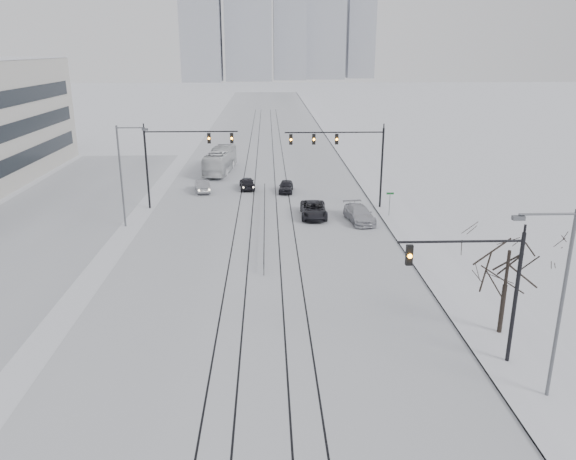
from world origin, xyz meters
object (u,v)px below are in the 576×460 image
object	(u,v)px
sedan_nb_right	(359,214)
traffic_mast_near	(485,281)
sedan_sb_outer	(202,186)
box_truck	(220,161)
bare_tree	(508,259)
sedan_sb_inner	(247,183)
sedan_nb_far	(286,186)
sedan_nb_front	(314,210)

from	to	relation	value
sedan_nb_right	traffic_mast_near	bearing A→B (deg)	-93.46
traffic_mast_near	sedan_sb_outer	size ratio (longest dim) A/B	1.71
traffic_mast_near	sedan_sb_outer	xyz separation A→B (m)	(-17.72, 36.46, -3.89)
box_truck	bare_tree	bearing A→B (deg)	119.74
sedan_sb_outer	sedan_nb_right	bearing A→B (deg)	131.09
sedan_sb_inner	sedan_nb_far	size ratio (longest dim) A/B	1.06
sedan_nb_right	box_truck	distance (m)	26.52
sedan_nb_front	sedan_nb_right	world-z (taller)	sedan_nb_right
sedan_sb_inner	box_truck	distance (m)	9.92
sedan_sb_outer	sedan_nb_front	world-z (taller)	sedan_nb_front
sedan_sb_inner	sedan_nb_front	distance (m)	13.17
sedan_nb_far	sedan_nb_front	bearing A→B (deg)	-71.98
sedan_sb_outer	sedan_nb_right	world-z (taller)	sedan_nb_right
sedan_nb_front	sedan_sb_inner	bearing A→B (deg)	121.27
sedan_sb_outer	sedan_nb_far	bearing A→B (deg)	165.58
sedan_nb_far	box_truck	xyz separation A→B (m)	(-8.10, 10.76, 0.85)
sedan_sb_inner	sedan_nb_far	xyz separation A→B (m)	(4.36, -1.61, -0.04)
traffic_mast_near	sedan_nb_front	xyz separation A→B (m)	(-6.14, 26.24, -3.84)
bare_tree	box_truck	size ratio (longest dim) A/B	0.57
sedan_sb_inner	box_truck	size ratio (longest dim) A/B	0.38
traffic_mast_near	sedan_nb_far	bearing A→B (deg)	103.17
bare_tree	sedan_nb_right	distance (m)	22.32
bare_tree	sedan_nb_front	xyz separation A→B (m)	(-8.55, 23.24, -3.77)
sedan_sb_outer	sedan_nb_far	world-z (taller)	sedan_sb_outer
sedan_nb_front	sedan_nb_far	xyz separation A→B (m)	(-2.29, 9.77, -0.07)
sedan_sb_outer	bare_tree	bearing A→B (deg)	109.40
bare_tree	sedan_nb_front	size ratio (longest dim) A/B	1.18
traffic_mast_near	sedan_nb_right	xyz separation A→B (m)	(-2.07, 24.55, -3.83)
bare_tree	sedan_sb_outer	distance (m)	39.23
bare_tree	sedan_nb_right	bearing A→B (deg)	101.75
traffic_mast_near	sedan_sb_outer	bearing A→B (deg)	115.92
bare_tree	sedan_nb_front	distance (m)	25.04
sedan_sb_inner	sedan_nb_far	world-z (taller)	sedan_sb_inner
sedan_sb_outer	box_truck	size ratio (longest dim) A/B	0.38
sedan_nb_front	sedan_nb_right	size ratio (longest dim) A/B	1.02
sedan_sb_inner	sedan_nb_right	bearing A→B (deg)	123.66
sedan_sb_outer	sedan_nb_right	distance (m)	19.67
bare_tree	sedan_sb_inner	bearing A→B (deg)	113.71
bare_tree	box_truck	bearing A→B (deg)	113.40
sedan_sb_inner	sedan_nb_front	size ratio (longest dim) A/B	0.78
traffic_mast_near	sedan_sb_inner	world-z (taller)	traffic_mast_near
traffic_mast_near	sedan_nb_far	distance (m)	37.19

